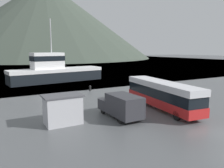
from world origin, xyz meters
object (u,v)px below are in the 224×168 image
object	(u,v)px
storage_bin	(165,91)
dock_kiosk	(63,109)
delivery_van	(121,105)
tour_bus	(162,93)
fishing_boat	(55,71)
small_boat	(32,74)

from	to	relation	value
storage_bin	dock_kiosk	xyz separation A→B (m)	(-16.47, -4.53, 0.65)
delivery_van	dock_kiosk	bearing A→B (deg)	169.34
tour_bus	fishing_boat	size ratio (longest dim) A/B	0.60
storage_bin	delivery_van	bearing A→B (deg)	-152.99
small_boat	delivery_van	bearing A→B (deg)	-13.42
delivery_van	fishing_boat	bearing A→B (deg)	88.28
fishing_boat	dock_kiosk	world-z (taller)	fishing_boat
storage_bin	small_boat	distance (m)	37.16
fishing_boat	small_boat	size ratio (longest dim) A/B	3.64
tour_bus	small_boat	distance (m)	40.62
storage_bin	dock_kiosk	bearing A→B (deg)	-164.64
tour_bus	dock_kiosk	world-z (taller)	tour_bus
delivery_van	storage_bin	bearing A→B (deg)	26.82
tour_bus	storage_bin	size ratio (longest dim) A/B	7.75
storage_bin	dock_kiosk	world-z (taller)	dock_kiosk
tour_bus	fishing_boat	world-z (taller)	fishing_boat
delivery_van	fishing_boat	xyz separation A→B (m)	(0.74, 27.58, 0.99)
tour_bus	delivery_van	distance (m)	5.79
storage_bin	small_boat	bearing A→B (deg)	110.01
tour_bus	dock_kiosk	size ratio (longest dim) A/B	3.41
delivery_van	tour_bus	bearing A→B (deg)	5.63
tour_bus	dock_kiosk	distance (m)	11.33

